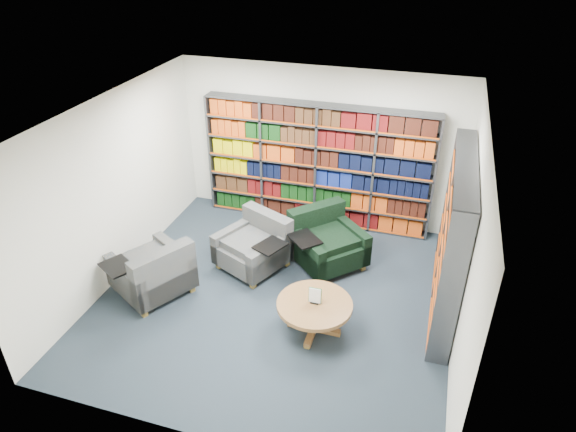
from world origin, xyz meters
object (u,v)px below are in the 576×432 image
(chair_green_right, at_px, (325,242))
(chair_teal_front, at_px, (155,274))
(coffee_table, at_px, (314,309))
(chair_teal_left, at_px, (256,246))

(chair_green_right, distance_m, chair_teal_front, 2.68)
(chair_green_right, distance_m, coffee_table, 1.65)
(chair_teal_left, distance_m, chair_green_right, 1.10)
(chair_teal_left, xyz_separation_m, chair_teal_front, (-1.16, -1.14, 0.02))
(chair_teal_front, bearing_deg, coffee_table, -1.94)
(chair_teal_left, distance_m, coffee_table, 1.76)
(chair_teal_left, relative_size, chair_green_right, 0.90)
(chair_teal_left, xyz_separation_m, coffee_table, (1.27, -1.23, 0.04))
(chair_teal_left, relative_size, coffee_table, 1.24)
(chair_teal_left, height_order, chair_teal_front, chair_teal_front)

